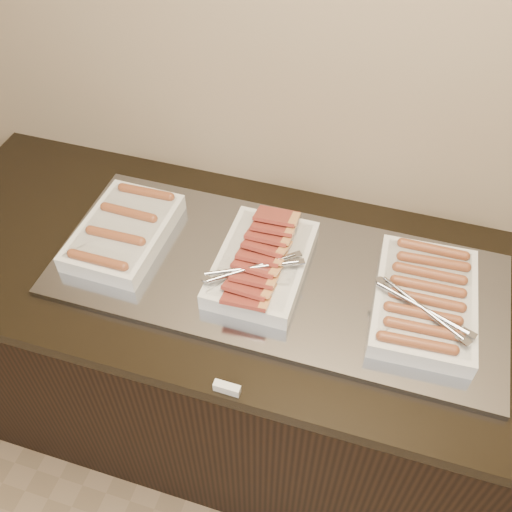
{
  "coord_description": "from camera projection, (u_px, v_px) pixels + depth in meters",
  "views": [
    {
      "loc": [
        0.26,
        1.17,
        2.08
      ],
      "look_at": [
        -0.03,
        2.13,
        0.97
      ],
      "focal_mm": 40.0,
      "sensor_mm": 36.0,
      "label": 1
    }
  ],
  "objects": [
    {
      "name": "counter",
      "position": [
        266.0,
        364.0,
        1.87
      ],
      "size": [
        2.06,
        0.76,
        0.9
      ],
      "color": "black",
      "rests_on": "ground"
    },
    {
      "name": "dish_center",
      "position": [
        261.0,
        262.0,
        1.5
      ],
      "size": [
        0.26,
        0.37,
        0.09
      ],
      "rotation": [
        0.0,
        0.0,
        -0.0
      ],
      "color": "silver",
      "rests_on": "warming_tray"
    },
    {
      "name": "dish_right",
      "position": [
        425.0,
        300.0,
        1.42
      ],
      "size": [
        0.27,
        0.38,
        0.08
      ],
      "rotation": [
        0.0,
        0.0,
        0.05
      ],
      "color": "silver",
      "rests_on": "warming_tray"
    },
    {
      "name": "dish_left",
      "position": [
        124.0,
        231.0,
        1.59
      ],
      "size": [
        0.23,
        0.35,
        0.07
      ],
      "rotation": [
        0.0,
        0.0,
        -0.02
      ],
      "color": "silver",
      "rests_on": "warming_tray"
    },
    {
      "name": "warming_tray",
      "position": [
        277.0,
        276.0,
        1.53
      ],
      "size": [
        1.2,
        0.5,
        0.02
      ],
      "primitive_type": "cube",
      "color": "#90949D",
      "rests_on": "counter"
    },
    {
      "name": "label_holder",
      "position": [
        227.0,
        388.0,
        1.3
      ],
      "size": [
        0.06,
        0.02,
        0.03
      ],
      "primitive_type": "cube",
      "rotation": [
        0.0,
        0.0,
        -0.02
      ],
      "color": "silver",
      "rests_on": "counter"
    }
  ]
}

